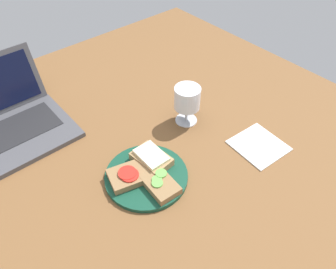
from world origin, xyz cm
name	(u,v)px	position (x,y,z in cm)	size (l,w,h in cm)	color
wooden_table	(156,149)	(0.00, 0.00, 1.50)	(140.00, 140.00, 3.00)	brown
plate	(146,176)	(-9.58, -7.61, 3.63)	(22.41, 22.41, 1.27)	#144733
sandwich_with_tomato	(129,176)	(-13.84, -5.58, 5.41)	(11.78, 10.13, 2.51)	#937047
sandwich_with_cucumber	(158,182)	(-9.23, -12.29, 5.34)	(7.42, 12.22, 2.46)	#937047
sandwich_with_cheese	(151,158)	(-5.68, -4.97, 5.78)	(8.26, 11.27, 3.22)	#A88456
wine_glass	(187,100)	(14.39, 2.52, 11.48)	(8.06, 8.06, 12.67)	white
laptop	(7,123)	(-30.61, 34.16, 6.65)	(33.59, 30.09, 19.62)	#4C4C51
napkin	(259,146)	(23.04, -19.82, 3.20)	(13.79, 14.21, 0.40)	white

